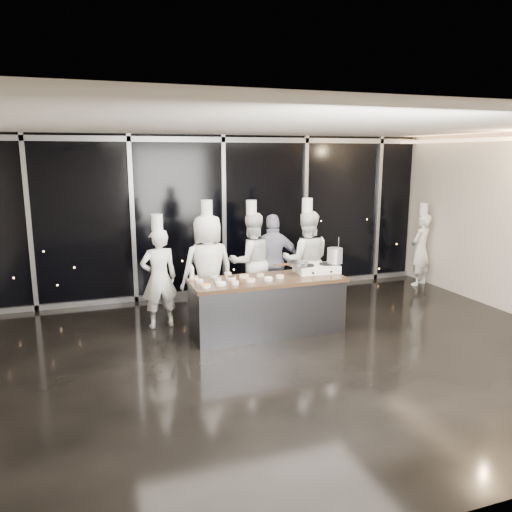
{
  "coord_description": "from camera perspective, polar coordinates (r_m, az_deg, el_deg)",
  "views": [
    {
      "loc": [
        -2.72,
        -6.26,
        2.84
      ],
      "look_at": [
        -0.09,
        1.2,
        1.21
      ],
      "focal_mm": 35.0,
      "sensor_mm": 36.0,
      "label": 1
    }
  ],
  "objects": [
    {
      "name": "frying_pan",
      "position": [
        8.19,
        4.75,
        -0.88
      ],
      "size": [
        0.59,
        0.35,
        0.06
      ],
      "rotation": [
        0.0,
        0.0,
        -0.05
      ],
      "color": "gray",
      "rests_on": "stove"
    },
    {
      "name": "chef_far_left",
      "position": [
        8.34,
        -11.02,
        -2.37
      ],
      "size": [
        0.64,
        0.46,
        1.89
      ],
      "rotation": [
        0.0,
        0.0,
        3.25
      ],
      "color": "silver",
      "rests_on": "ground"
    },
    {
      "name": "ground",
      "position": [
        7.39,
        3.8,
        -10.97
      ],
      "size": [
        9.0,
        9.0,
        0.0
      ],
      "primitive_type": "plane",
      "color": "black",
      "rests_on": "ground"
    },
    {
      "name": "chef_right",
      "position": [
        9.17,
        5.75,
        -0.47
      ],
      "size": [
        1.05,
        0.92,
        2.06
      ],
      "rotation": [
        0.0,
        0.0,
        2.85
      ],
      "color": "silver",
      "rests_on": "ground"
    },
    {
      "name": "prep_bowls",
      "position": [
        7.76,
        -2.7,
        -2.64
      ],
      "size": [
        1.4,
        0.73,
        0.05
      ],
      "color": "silver",
      "rests_on": "demo_counter"
    },
    {
      "name": "chef_center",
      "position": [
        9.13,
        -0.53,
        -0.58
      ],
      "size": [
        0.89,
        0.71,
        2.02
      ],
      "rotation": [
        0.0,
        0.0,
        3.18
      ],
      "color": "silver",
      "rests_on": "ground"
    },
    {
      "name": "chef_left",
      "position": [
        8.43,
        -5.52,
        -1.41
      ],
      "size": [
        0.98,
        0.7,
        2.09
      ],
      "rotation": [
        0.0,
        0.0,
        3.27
      ],
      "color": "silver",
      "rests_on": "ground"
    },
    {
      "name": "guest",
      "position": [
        9.19,
        2.01,
        -0.66
      ],
      "size": [
        1.1,
        0.64,
        1.76
      ],
      "rotation": [
        0.0,
        0.0,
        2.92
      ],
      "color": "#15173C",
      "rests_on": "ground"
    },
    {
      "name": "squeeze_bottle",
      "position": [
        7.87,
        -7.36,
        -1.8
      ],
      "size": [
        0.07,
        0.07,
        0.25
      ],
      "color": "white",
      "rests_on": "demo_counter"
    },
    {
      "name": "window_wall",
      "position": [
        10.14,
        -3.75,
        4.6
      ],
      "size": [
        8.9,
        0.11,
        3.2
      ],
      "color": "black",
      "rests_on": "ground"
    },
    {
      "name": "stove",
      "position": [
        8.34,
        6.95,
        -1.43
      ],
      "size": [
        0.72,
        0.47,
        0.14
      ],
      "rotation": [
        0.0,
        0.0,
        -0.05
      ],
      "color": "white",
      "rests_on": "demo_counter"
    },
    {
      "name": "demo_counter",
      "position": [
        8.02,
        1.3,
        -5.66
      ],
      "size": [
        2.46,
        0.86,
        0.9
      ],
      "color": "#37383C",
      "rests_on": "ground"
    },
    {
      "name": "stock_pot",
      "position": [
        8.41,
        8.99,
        0.04
      ],
      "size": [
        0.27,
        0.27,
        0.25
      ],
      "primitive_type": "cylinder",
      "rotation": [
        0.0,
        0.0,
        -0.05
      ],
      "color": "#BCBCBF",
      "rests_on": "stove"
    },
    {
      "name": "chef_side",
      "position": [
        11.41,
        18.3,
        0.81
      ],
      "size": [
        0.68,
        0.58,
        1.8
      ],
      "rotation": [
        0.0,
        0.0,
        3.57
      ],
      "color": "silver",
      "rests_on": "ground"
    },
    {
      "name": "room_shell",
      "position": [
        6.92,
        5.4,
        6.68
      ],
      "size": [
        9.02,
        7.02,
        3.21
      ],
      "color": "#C0B5A3",
      "rests_on": "ground"
    }
  ]
}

